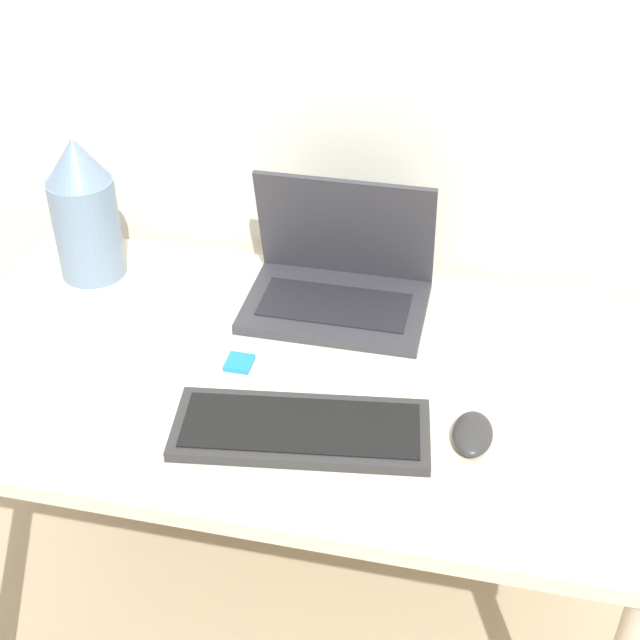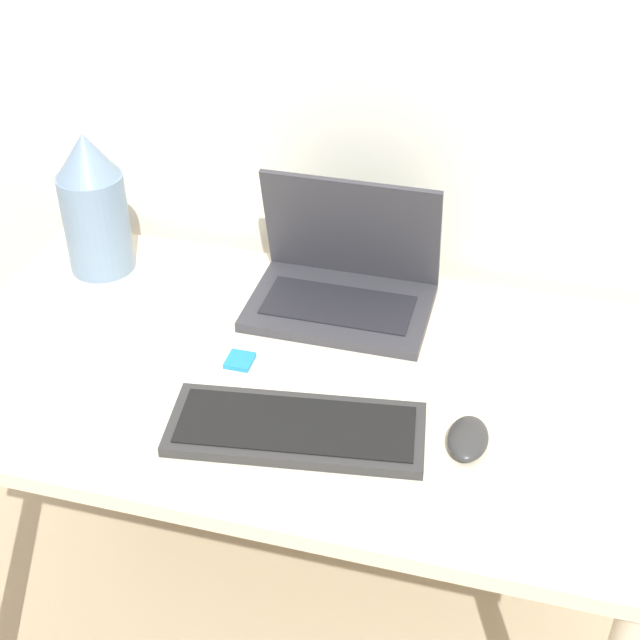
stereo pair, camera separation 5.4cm
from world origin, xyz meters
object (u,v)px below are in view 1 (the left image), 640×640
Objects in this scene: keyboard at (301,429)px; mp3_player at (239,363)px; vase at (84,210)px; laptop at (339,279)px; mouse at (473,434)px.

mp3_player is (-0.15, 0.15, -0.01)m from keyboard.
vase reaches higher than mp3_player.
keyboard is at bearing -45.22° from mp3_player.
laptop is 0.43m from mouse.
keyboard is 1.45× the size of vase.
keyboard reaches higher than mp3_player.
mp3_player is at bearing -31.23° from vase.
mp3_player is (-0.13, -0.23, -0.05)m from laptop.
laptop is 0.38m from keyboard.
vase is at bearing -179.76° from laptop.
laptop reaches higher than mp3_player.
keyboard is (0.02, -0.37, -0.04)m from laptop.
vase reaches higher than keyboard.
vase reaches higher than laptop.
mp3_player is (0.37, -0.22, -0.14)m from vase.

